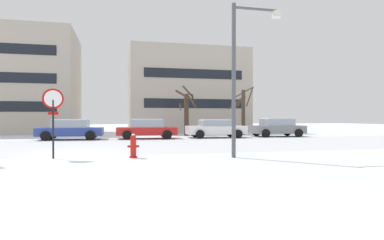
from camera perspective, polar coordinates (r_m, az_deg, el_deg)
The scene contains 13 objects.
ground_plane at distance 14.57m, azimuth -20.18°, elevation -5.66°, with size 120.00×120.00×0.00m, color white.
road_surface at distance 18.24m, azimuth -18.72°, elevation -4.42°, with size 80.00×9.42×0.00m.
stop_sign at distance 13.18m, azimuth -23.35°, elevation 1.73°, with size 0.74×0.18×2.64m.
fire_hydrant at distance 12.55m, azimuth -10.34°, elevation -4.49°, with size 0.44×0.30×0.93m.
street_lamp at distance 12.82m, azimuth 8.95°, elevation 9.87°, with size 2.05×0.36×5.93m.
parked_car_blue at distance 23.91m, azimuth -20.67°, elevation -1.53°, with size 4.38×2.24×1.42m.
parked_car_red at distance 23.60m, azimuth -8.01°, elevation -1.52°, with size 4.34×2.17×1.43m.
parked_car_white at distance 24.61m, azimuth 4.24°, elevation -1.46°, with size 4.51×2.23×1.38m.
parked_car_gray at distance 26.88m, azimuth 14.79°, elevation -1.24°, with size 4.31×2.22×1.48m.
tree_far_mid at distance 28.25m, azimuth 9.01°, elevation 1.73°, with size 2.34×1.91×4.20m.
tree_far_right at distance 27.29m, azimuth -0.96°, elevation 1.57°, with size 1.94×1.67×4.22m.
building_far_left at distance 36.26m, azimuth -28.96°, elevation 5.89°, with size 11.67×8.70×10.02m.
building_far_right at distance 35.60m, azimuth -1.20°, elevation 5.04°, with size 12.18×8.75×8.76m.
Camera 1 is at (1.82, -14.37, 1.55)m, focal length 30.16 mm.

